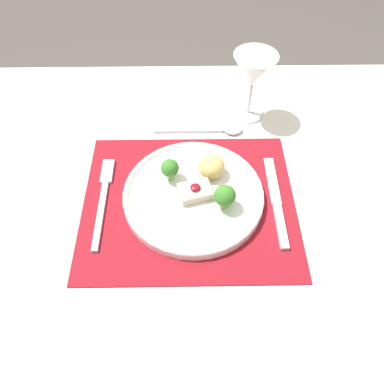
{
  "coord_description": "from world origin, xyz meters",
  "views": [
    {
      "loc": [
        0.0,
        -0.43,
        1.38
      ],
      "look_at": [
        0.01,
        0.01,
        0.8
      ],
      "focal_mm": 35.0,
      "sensor_mm": 36.0,
      "label": 1
    }
  ],
  "objects": [
    {
      "name": "spoon",
      "position": [
        0.07,
        0.2,
        0.78
      ],
      "size": [
        0.2,
        0.04,
        0.01
      ],
      "rotation": [
        0.0,
        0.0,
        0.04
      ],
      "color": "silver",
      "rests_on": "dining_table"
    },
    {
      "name": "placemat",
      "position": [
        0.0,
        0.0,
        0.78
      ],
      "size": [
        0.42,
        0.35,
        0.0
      ],
      "primitive_type": "cube",
      "color": "maroon",
      "rests_on": "dining_table"
    },
    {
      "name": "dining_table",
      "position": [
        0.0,
        0.0,
        0.68
      ],
      "size": [
        1.44,
        0.92,
        0.78
      ],
      "color": "white",
      "rests_on": "ground_plane"
    },
    {
      "name": "wine_glass_near",
      "position": [
        0.14,
        0.26,
        0.89
      ],
      "size": [
        0.1,
        0.1,
        0.16
      ],
      "color": "white",
      "rests_on": "dining_table"
    },
    {
      "name": "ground_plane",
      "position": [
        0.0,
        0.0,
        0.0
      ],
      "size": [
        8.0,
        8.0,
        0.0
      ],
      "primitive_type": "plane",
      "color": "#4C4742"
    },
    {
      "name": "dinner_plate",
      "position": [
        0.01,
        0.01,
        0.8
      ],
      "size": [
        0.28,
        0.28,
        0.07
      ],
      "color": "white",
      "rests_on": "placemat"
    },
    {
      "name": "knife",
      "position": [
        0.17,
        -0.01,
        0.79
      ],
      "size": [
        0.02,
        0.22,
        0.01
      ],
      "rotation": [
        0.0,
        0.0,
        0.04
      ],
      "color": "silver",
      "rests_on": "placemat"
    },
    {
      "name": "fork",
      "position": [
        -0.17,
        0.02,
        0.79
      ],
      "size": [
        0.02,
        0.22,
        0.01
      ],
      "rotation": [
        0.0,
        0.0,
        0.01
      ],
      "color": "silver",
      "rests_on": "placemat"
    }
  ]
}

